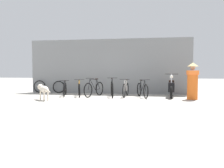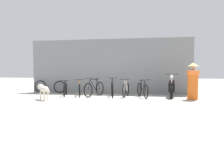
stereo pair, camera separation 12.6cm
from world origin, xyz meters
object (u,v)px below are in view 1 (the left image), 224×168
bicycle_3 (112,89)px  person_in_robes (193,81)px  spare_tire_right (40,87)px  bicycle_4 (126,89)px  bicycle_5 (142,90)px  stray_dog (43,89)px  bicycle_2 (94,89)px  motorcycle (171,88)px  spare_tire_left (59,87)px  bicycle_1 (79,89)px  bicycle_0 (65,89)px

bicycle_3 → person_in_robes: 3.64m
bicycle_3 → spare_tire_right: bicycle_3 is taller
bicycle_4 → person_in_robes: person_in_robes is taller
bicycle_5 → person_in_robes: size_ratio=1.05×
stray_dog → spare_tire_right: spare_tire_right is taller
bicycle_2 → stray_dog: bicycle_2 is taller
bicycle_2 → person_in_robes: bearing=103.3°
bicycle_3 → stray_dog: bearing=-69.6°
motorcycle → stray_dog: motorcycle is taller
bicycle_3 → spare_tire_left: size_ratio=2.61×
bicycle_4 → motorcycle: 2.14m
spare_tire_right → bicycle_4: bearing=-13.6°
bicycle_1 → bicycle_2: 0.76m
bicycle_0 → stray_dog: size_ratio=1.71×
bicycle_3 → bicycle_1: bearing=-101.3°
bicycle_3 → stray_dog: size_ratio=1.87×
bicycle_4 → motorcycle: bearing=98.8°
bicycle_0 → bicycle_2: size_ratio=0.99×
bicycle_5 → spare_tire_left: bicycle_5 is taller
person_in_robes → spare_tire_left: person_in_robes is taller
person_in_robes → bicycle_3: bearing=24.5°
stray_dog → spare_tire_left: 3.01m
bicycle_0 → spare_tire_right: bearing=-139.6°
spare_tire_right → bicycle_0: bearing=-33.1°
bicycle_4 → spare_tire_right: size_ratio=2.29×
bicycle_0 → bicycle_2: bearing=72.5°
bicycle_0 → motorcycle: motorcycle is taller
bicycle_2 → bicycle_5: size_ratio=0.99×
bicycle_5 → stray_dog: 4.43m
spare_tire_right → bicycle_2: bearing=-21.0°
bicycle_1 → stray_dog: size_ratio=1.74×
bicycle_0 → spare_tire_right: (-2.01, 1.31, 0.02)m
motorcycle → bicycle_5: bearing=-71.7°
bicycle_1 → person_in_robes: bearing=65.9°
bicycle_2 → spare_tire_left: bicycle_2 is taller
bicycle_4 → spare_tire_left: size_ratio=2.36×
bicycle_0 → motorcycle: bearing=76.7°
bicycle_0 → motorcycle: size_ratio=0.86×
bicycle_0 → bicycle_4: (3.00, 0.10, 0.02)m
bicycle_2 → bicycle_3: size_ratio=0.92×
bicycle_2 → spare_tire_right: 3.74m
bicycle_3 → stray_dog: (-2.68, -1.65, 0.08)m
bicycle_5 → stray_dog: size_ratio=1.74×
bicycle_0 → spare_tire_left: (-0.86, 1.31, 0.01)m
bicycle_2 → bicycle_5: (2.30, 0.03, -0.02)m
bicycle_5 → bicycle_3: bearing=-107.7°
bicycle_1 → bicycle_5: 3.06m
motorcycle → bicycle_4: bearing=-78.5°
bicycle_1 → bicycle_2: (0.76, -0.03, 0.03)m
stray_dog → spare_tire_left: (-0.54, 2.96, -0.12)m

